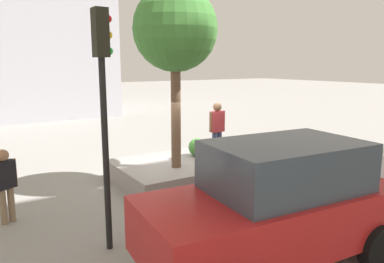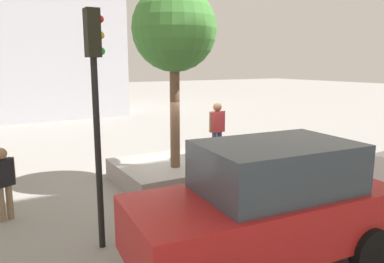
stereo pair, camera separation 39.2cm
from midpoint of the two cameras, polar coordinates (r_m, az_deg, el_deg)
The scene contains 9 objects.
ground_plane at distance 11.41m, azimuth -1.14°, elevation -7.68°, with size 120.00×120.00×0.00m, color gray.
planter_ledge at distance 11.63m, azimuth 0.97°, elevation -5.80°, with size 4.64×2.97×0.59m, color gray.
plaza_tree at distance 10.41m, azimuth -1.67°, elevation 15.41°, with size 2.34×2.34×5.08m.
boxwood_shrub at distance 11.95m, azimuth 1.85°, elevation -2.46°, with size 0.58×0.58×0.58m, color #3D7A33.
skateboard at distance 11.56m, azimuth 4.84°, elevation -4.13°, with size 0.81×0.24×0.07m.
skateboarder at distance 11.35m, azimuth 4.92°, elevation 0.82°, with size 0.59×0.27×1.73m.
sedan_parked at distance 6.72m, azimuth 13.25°, elevation -10.99°, with size 4.93×2.57×2.22m.
traffic_light_corner at distance 6.91m, azimuth -13.19°, elevation 6.28°, with size 0.34×0.29×4.52m.
bystander_watching at distance 9.33m, azimuth -26.23°, elevation -6.64°, with size 0.53×0.37×1.70m.
Camera 2 is at (5.11, 9.58, 3.55)m, focal length 34.29 mm.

